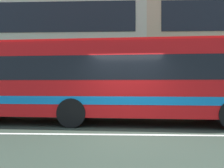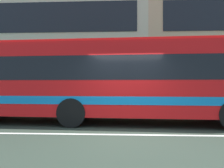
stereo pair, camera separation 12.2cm
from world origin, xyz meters
name	(u,v)px [view 1 (the left image)]	position (x,y,z in m)	size (l,w,h in m)	color
ground_plane	(126,135)	(0.00, 0.00, 0.00)	(160.00, 160.00, 0.00)	#2C372C
lane_centre_line	(126,135)	(0.00, 0.00, 0.00)	(60.00, 0.16, 0.01)	silver
hedge_row_far	(73,105)	(-2.78, 5.62, 0.38)	(14.42, 1.10, 0.75)	#2D7333
apartment_block_left	(34,42)	(-8.03, 13.83, 5.36)	(19.30, 9.28, 10.72)	beige
transit_bus	(97,79)	(-1.09, 2.17, 1.69)	(11.36, 3.09, 3.07)	red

